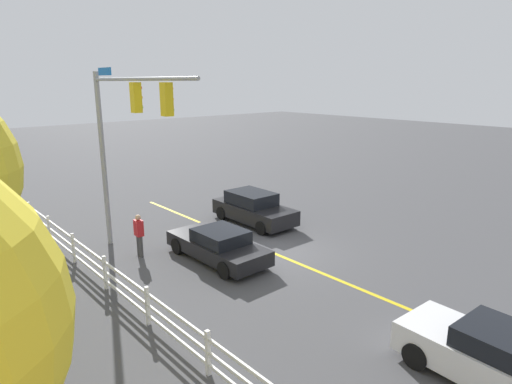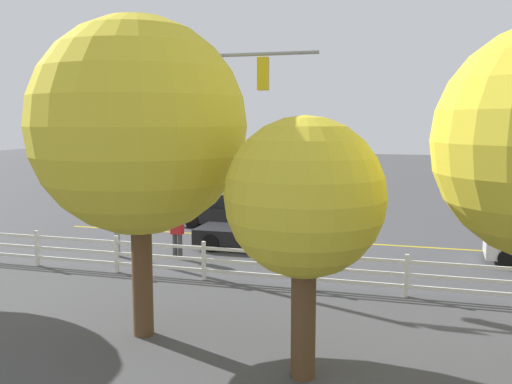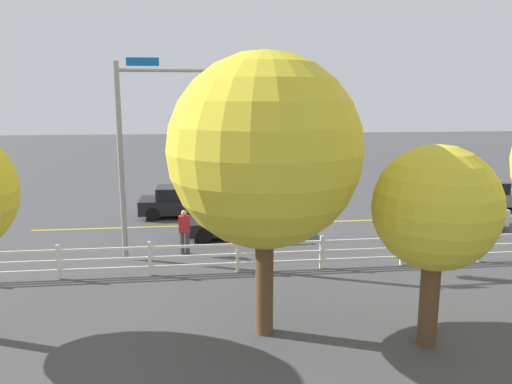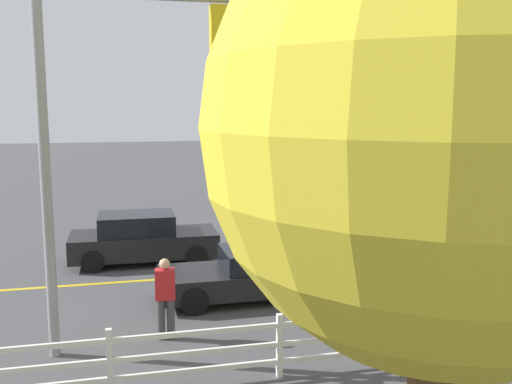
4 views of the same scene
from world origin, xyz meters
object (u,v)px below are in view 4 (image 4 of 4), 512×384
object	(u,v)px
car_3	(253,274)
car_1	(142,239)
pedestrian	(165,295)
tree_2	(442,129)

from	to	relation	value
car_3	car_1	bearing A→B (deg)	-58.01
car_3	pedestrian	world-z (taller)	pedestrian
tree_2	car_1	bearing A→B (deg)	-79.49
car_1	car_3	distance (m)	4.72
car_1	tree_2	size ratio (longest dim) A/B	0.64
car_1	car_3	size ratio (longest dim) A/B	0.98
car_3	tree_2	size ratio (longest dim) A/B	0.66
car_1	car_3	bearing A→B (deg)	-57.02
tree_2	car_3	bearing A→B (deg)	-91.32
tree_2	pedestrian	bearing A→B (deg)	-71.97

